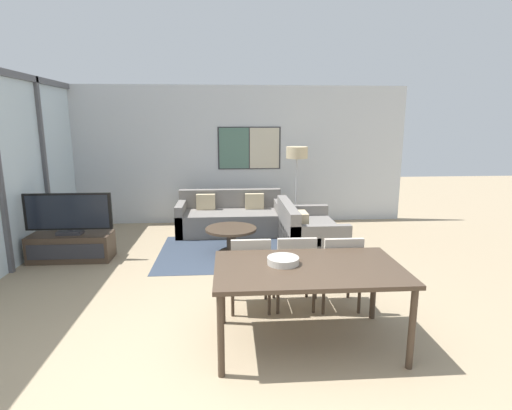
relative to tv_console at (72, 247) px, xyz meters
name	(u,v)px	position (x,y,z in m)	size (l,w,h in m)	color
ground_plane	(236,387)	(2.45, -3.20, -0.20)	(24.00, 24.00, 0.00)	#9E896B
wall_back	(230,155)	(2.46, 2.25, 1.20)	(7.29, 0.09, 2.80)	silver
area_rug	(231,252)	(2.44, 0.18, -0.20)	(2.32, 1.92, 0.01)	#333D4C
tv_console	(72,247)	(0.00, 0.00, 0.00)	(1.21, 0.48, 0.41)	#423326
television	(68,214)	(0.00, 0.00, 0.52)	(1.29, 0.20, 0.63)	#2D2D33
sofa_main	(231,218)	(2.44, 1.43, 0.06)	(1.99, 0.91, 0.78)	slate
sofa_side	(306,234)	(3.67, 0.24, 0.06)	(0.91, 1.56, 0.78)	slate
coffee_table	(231,234)	(2.44, 0.18, 0.11)	(0.82, 0.82, 0.41)	#423326
dining_table	(308,274)	(3.14, -2.59, 0.50)	(1.73, 1.02, 0.78)	#423326
dining_chair_left	(250,269)	(2.64, -1.87, 0.28)	(0.46, 0.46, 0.87)	#B2A899
dining_chair_centre	(295,267)	(3.14, -1.85, 0.28)	(0.46, 0.46, 0.87)	#B2A899
dining_chair_right	(340,268)	(3.63, -1.90, 0.28)	(0.46, 0.46, 0.87)	#B2A899
fruit_bowl	(283,260)	(2.91, -2.51, 0.61)	(0.30, 0.30, 0.07)	#B7B2A8
floor_lamp	(297,158)	(3.72, 1.51, 1.21)	(0.41, 0.41, 1.62)	#2D2D33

